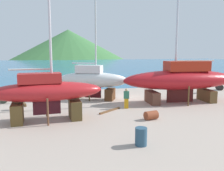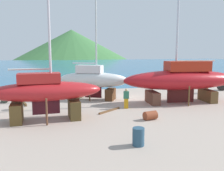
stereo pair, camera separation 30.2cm
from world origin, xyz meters
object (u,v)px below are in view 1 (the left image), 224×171
(barrel_tipped_right, at_px, (204,89))
(sailboat_large_starboard, at_px, (181,79))
(sailboat_small_center, at_px, (46,92))
(sailboat_far_slipway, at_px, (92,80))
(barrel_ochre, at_px, (19,105))
(barrel_tipped_center, at_px, (219,87))
(barrel_rust_near, at_px, (57,92))
(barrel_by_slipway, at_px, (151,115))
(worker, at_px, (126,98))
(barrel_blue_faded, at_px, (3,99))
(barrel_rust_far, at_px, (141,137))

(barrel_tipped_right, bearing_deg, sailboat_large_starboard, -143.93)
(sailboat_small_center, bearing_deg, sailboat_far_slipway, 53.76)
(sailboat_far_slipway, relative_size, sailboat_small_center, 0.99)
(sailboat_small_center, relative_size, sailboat_large_starboard, 0.72)
(barrel_ochre, xyz_separation_m, barrel_tipped_right, (18.63, 2.99, 0.08))
(barrel_ochre, height_order, barrel_tipped_right, barrel_tipped_right)
(barrel_tipped_right, height_order, barrel_tipped_center, barrel_tipped_right)
(sailboat_small_center, relative_size, barrel_rust_near, 12.19)
(sailboat_small_center, height_order, barrel_by_slipway, sailboat_small_center)
(worker, bearing_deg, barrel_rust_near, -124.64)
(barrel_tipped_right, bearing_deg, barrel_rust_near, 172.83)
(barrel_tipped_right, relative_size, barrel_tipped_center, 1.09)
(sailboat_far_slipway, xyz_separation_m, barrel_by_slipway, (2.64, -7.74, -1.57))
(worker, xyz_separation_m, barrel_rust_near, (-5.19, 6.57, -0.36))
(sailboat_large_starboard, xyz_separation_m, barrel_rust_near, (-10.61, 5.53, -1.63))
(sailboat_large_starboard, xyz_separation_m, barrel_tipped_center, (7.97, 4.90, -1.77))
(barrel_ochre, distance_m, barrel_tipped_center, 22.11)
(sailboat_large_starboard, bearing_deg, barrel_tipped_center, -144.32)
(barrel_ochre, distance_m, barrel_blue_faded, 3.51)
(sailboat_small_center, bearing_deg, barrel_by_slipway, -15.00)
(sailboat_large_starboard, distance_m, barrel_ochre, 13.83)
(sailboat_far_slipway, relative_size, barrel_tipped_center, 13.16)
(barrel_by_slipway, bearing_deg, barrel_tipped_right, 39.69)
(sailboat_small_center, distance_m, barrel_rust_far, 7.21)
(barrel_rust_far, xyz_separation_m, barrel_tipped_center, (15.04, 13.38, -0.12))
(sailboat_far_slipway, xyz_separation_m, barrel_tipped_right, (12.33, 0.31, -1.40))
(barrel_ochre, bearing_deg, sailboat_large_starboard, -2.47)
(sailboat_large_starboard, relative_size, barrel_rust_near, 16.92)
(sailboat_far_slipway, bearing_deg, barrel_tipped_center, 34.35)
(sailboat_small_center, height_order, barrel_blue_faded, sailboat_small_center)
(sailboat_far_slipway, height_order, barrel_rust_near, sailboat_far_slipway)
(worker, xyz_separation_m, barrel_rust_far, (-1.65, -7.44, -0.39))
(sailboat_large_starboard, height_order, barrel_ochre, sailboat_large_starboard)
(sailboat_far_slipway, distance_m, sailboat_small_center, 7.53)
(barrel_blue_faded, distance_m, barrel_by_slipway, 13.37)
(barrel_blue_faded, height_order, barrel_rust_near, barrel_rust_near)
(barrel_ochre, height_order, barrel_rust_near, barrel_rust_near)
(barrel_ochre, bearing_deg, barrel_by_slipway, -29.50)
(barrel_ochre, xyz_separation_m, barrel_rust_near, (3.11, 4.94, 0.08))
(barrel_blue_faded, height_order, barrel_by_slipway, barrel_blue_faded)
(barrel_blue_faded, bearing_deg, worker, -25.31)
(barrel_tipped_right, bearing_deg, barrel_by_slipway, -140.31)
(barrel_ochre, xyz_separation_m, barrel_by_slipway, (8.93, -5.05, -0.10))
(barrel_tipped_center, bearing_deg, barrel_rust_near, 178.07)
(barrel_ochre, bearing_deg, sailboat_far_slipway, 23.08)
(worker, distance_m, barrel_by_slipway, 3.53)
(sailboat_small_center, relative_size, barrel_by_slipway, 13.09)
(worker, xyz_separation_m, barrel_by_slipway, (0.64, -3.43, -0.54))
(barrel_ochre, distance_m, barrel_rust_near, 5.84)
(sailboat_large_starboard, relative_size, barrel_by_slipway, 18.18)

